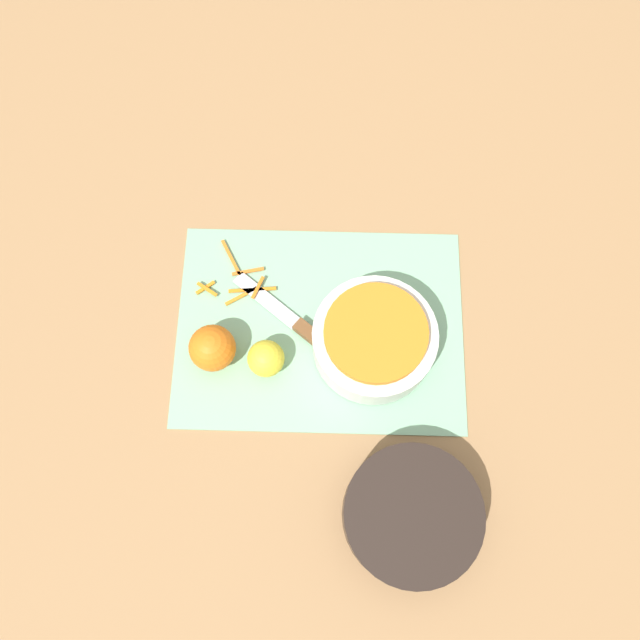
% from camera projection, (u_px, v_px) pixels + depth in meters
% --- Properties ---
extents(ground_plane, '(4.00, 4.00, 0.00)m').
position_uv_depth(ground_plane, '(320.00, 327.00, 0.96)').
color(ground_plane, '#9E754C').
extents(cutting_board, '(0.44, 0.32, 0.01)m').
position_uv_depth(cutting_board, '(320.00, 327.00, 0.96)').
color(cutting_board, '#84B793').
rests_on(cutting_board, ground_plane).
extents(bowl_speckled, '(0.18, 0.18, 0.08)m').
position_uv_depth(bowl_speckled, '(374.00, 339.00, 0.91)').
color(bowl_speckled, silver).
rests_on(bowl_speckled, cutting_board).
extents(bowl_dark, '(0.19, 0.19, 0.06)m').
position_uv_depth(bowl_dark, '(411.00, 515.00, 0.84)').
color(bowl_dark, black).
rests_on(bowl_dark, ground_plane).
extents(knife, '(0.18, 0.15, 0.02)m').
position_uv_depth(knife, '(308.00, 333.00, 0.95)').
color(knife, brown).
rests_on(knife, cutting_board).
extents(orange_left, '(0.07, 0.07, 0.07)m').
position_uv_depth(orange_left, '(212.00, 348.00, 0.91)').
color(orange_left, orange).
rests_on(orange_left, cutting_board).
extents(lemon, '(0.06, 0.06, 0.06)m').
position_uv_depth(lemon, '(266.00, 358.00, 0.91)').
color(lemon, yellow).
rests_on(lemon, cutting_board).
extents(peel_pile, '(0.13, 0.11, 0.01)m').
position_uv_depth(peel_pile, '(238.00, 281.00, 0.98)').
color(peel_pile, orange).
rests_on(peel_pile, cutting_board).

